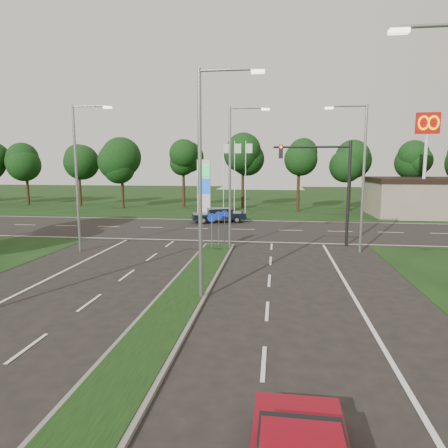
# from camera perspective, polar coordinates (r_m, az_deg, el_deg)

# --- Properties ---
(ground) EXTENTS (160.00, 160.00, 0.00)m
(ground) POSITION_cam_1_polar(r_m,az_deg,el_deg) (11.42, -13.54, -20.05)
(ground) COLOR black
(ground) RESTS_ON ground
(verge_far) EXTENTS (160.00, 50.00, 0.02)m
(verge_far) POSITION_cam_1_polar(r_m,az_deg,el_deg) (64.67, 4.15, 3.56)
(verge_far) COLOR black
(verge_far) RESTS_ON ground
(cross_road) EXTENTS (160.00, 12.00, 0.02)m
(cross_road) POSITION_cam_1_polar(r_m,az_deg,el_deg) (33.98, 1.05, -0.76)
(cross_road) COLOR black
(cross_road) RESTS_ON ground
(median_kerb) EXTENTS (2.00, 26.00, 0.12)m
(median_kerb) POSITION_cam_1_polar(r_m,az_deg,el_deg) (14.84, -7.89, -12.76)
(median_kerb) COLOR slate
(median_kerb) RESTS_ON ground
(commercial_building) EXTENTS (16.00, 9.00, 4.00)m
(commercial_building) POSITION_cam_1_polar(r_m,az_deg,el_deg) (48.98, 29.40, 3.32)
(commercial_building) COLOR gray
(commercial_building) RESTS_ON ground
(streetlight_median_near) EXTENTS (2.53, 0.22, 9.00)m
(streetlight_median_near) POSITION_cam_1_polar(r_m,az_deg,el_deg) (15.58, -2.72, 7.21)
(streetlight_median_near) COLOR gray
(streetlight_median_near) RESTS_ON ground
(streetlight_median_far) EXTENTS (2.53, 0.22, 9.00)m
(streetlight_median_far) POSITION_cam_1_polar(r_m,az_deg,el_deg) (25.49, 1.30, 7.66)
(streetlight_median_far) COLOR gray
(streetlight_median_far) RESTS_ON ground
(streetlight_left_far) EXTENTS (2.53, 0.22, 9.00)m
(streetlight_left_far) POSITION_cam_1_polar(r_m,az_deg,el_deg) (26.27, -19.99, 7.19)
(streetlight_left_far) COLOR gray
(streetlight_left_far) RESTS_ON ground
(streetlight_right_far) EXTENTS (2.53, 0.22, 9.00)m
(streetlight_right_far) POSITION_cam_1_polar(r_m,az_deg,el_deg) (25.83, 18.91, 7.23)
(streetlight_right_far) COLOR gray
(streetlight_right_far) RESTS_ON ground
(traffic_signal) EXTENTS (5.10, 0.42, 7.00)m
(traffic_signal) POSITION_cam_1_polar(r_m,az_deg,el_deg) (27.55, 14.75, 6.56)
(traffic_signal) COLOR black
(traffic_signal) RESTS_ON ground
(median_signs) EXTENTS (1.16, 1.76, 2.38)m
(median_signs) POSITION_cam_1_polar(r_m,az_deg,el_deg) (26.27, -0.80, 0.32)
(median_signs) COLOR gray
(median_signs) RESTS_ON ground
(gas_pylon) EXTENTS (5.80, 1.26, 8.00)m
(gas_pylon) POSITION_cam_1_polar(r_m,az_deg,el_deg) (43.10, -2.60, 5.44)
(gas_pylon) COLOR silver
(gas_pylon) RESTS_ON ground
(mcdonalds_sign) EXTENTS (2.20, 0.47, 10.40)m
(mcdonalds_sign) POSITION_cam_1_polar(r_m,az_deg,el_deg) (43.77, 27.00, 10.87)
(mcdonalds_sign) COLOR silver
(mcdonalds_sign) RESTS_ON ground
(treeline_far) EXTENTS (6.00, 6.00, 9.90)m
(treeline_far) POSITION_cam_1_polar(r_m,az_deg,el_deg) (49.42, 3.31, 10.02)
(treeline_far) COLOR black
(treeline_far) RESTS_ON ground
(navy_sedan) EXTENTS (5.30, 3.37, 1.36)m
(navy_sedan) POSITION_cam_1_polar(r_m,az_deg,el_deg) (38.02, -0.73, 1.32)
(navy_sedan) COLOR black
(navy_sedan) RESTS_ON ground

